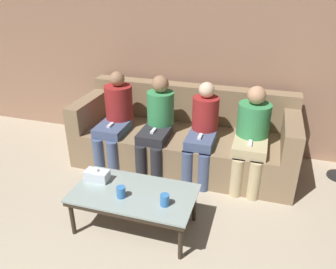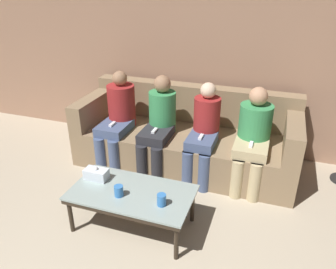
{
  "view_description": "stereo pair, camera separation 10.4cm",
  "coord_description": "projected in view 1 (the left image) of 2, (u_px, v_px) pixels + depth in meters",
  "views": [
    {
      "loc": [
        0.86,
        -0.4,
        2.11
      ],
      "look_at": [
        0.0,
        2.39,
        0.69
      ],
      "focal_mm": 35.0,
      "sensor_mm": 36.0,
      "label": 1
    },
    {
      "loc": [
        0.96,
        -0.37,
        2.11
      ],
      "look_at": [
        0.0,
        2.39,
        0.69
      ],
      "focal_mm": 35.0,
      "sensor_mm": 36.0,
      "label": 2
    }
  ],
  "objects": [
    {
      "name": "wall_back",
      "position": [
        197.0,
        48.0,
        4.03
      ],
      "size": [
        12.0,
        0.06,
        2.6
      ],
      "color": "#9E755B",
      "rests_on": "ground_plane"
    },
    {
      "name": "cup_near_right",
      "position": [
        165.0,
        200.0,
        2.7
      ],
      "size": [
        0.08,
        0.08,
        0.1
      ],
      "color": "#3372BF",
      "rests_on": "coffee_table"
    },
    {
      "name": "seated_person_mid_right",
      "position": [
        203.0,
        130.0,
        3.61
      ],
      "size": [
        0.31,
        0.62,
        1.08
      ],
      "color": "#47567A",
      "rests_on": "ground_plane"
    },
    {
      "name": "seated_person_mid_left",
      "position": [
        158.0,
        122.0,
        3.74
      ],
      "size": [
        0.31,
        0.66,
        1.11
      ],
      "color": "#28282D",
      "rests_on": "ground_plane"
    },
    {
      "name": "cup_near_left",
      "position": [
        121.0,
        192.0,
        2.81
      ],
      "size": [
        0.08,
        0.08,
        0.1
      ],
      "color": "#3372BF",
      "rests_on": "coffee_table"
    },
    {
      "name": "coffee_table",
      "position": [
        134.0,
        196.0,
        2.9
      ],
      "size": [
        1.09,
        0.59,
        0.39
      ],
      "color": "#8C9E99",
      "rests_on": "ground_plane"
    },
    {
      "name": "tissue_box",
      "position": [
        97.0,
        175.0,
        3.04
      ],
      "size": [
        0.22,
        0.12,
        0.13
      ],
      "color": "silver",
      "rests_on": "coffee_table"
    },
    {
      "name": "couch",
      "position": [
        184.0,
        138.0,
        3.99
      ],
      "size": [
        2.57,
        0.97,
        0.89
      ],
      "color": "#897051",
      "rests_on": "ground_plane"
    },
    {
      "name": "seated_person_right_end",
      "position": [
        252.0,
        134.0,
        3.48
      ],
      "size": [
        0.35,
        0.65,
        1.09
      ],
      "color": "tan",
      "rests_on": "ground_plane"
    },
    {
      "name": "seated_person_left_end",
      "position": [
        116.0,
        116.0,
        3.89
      ],
      "size": [
        0.33,
        0.66,
        1.11
      ],
      "color": "#47567A",
      "rests_on": "ground_plane"
    }
  ]
}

